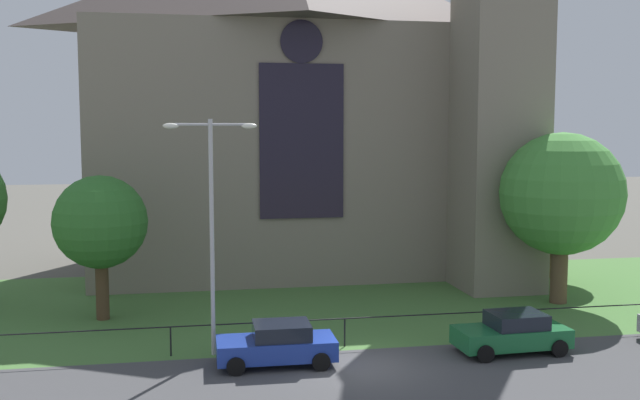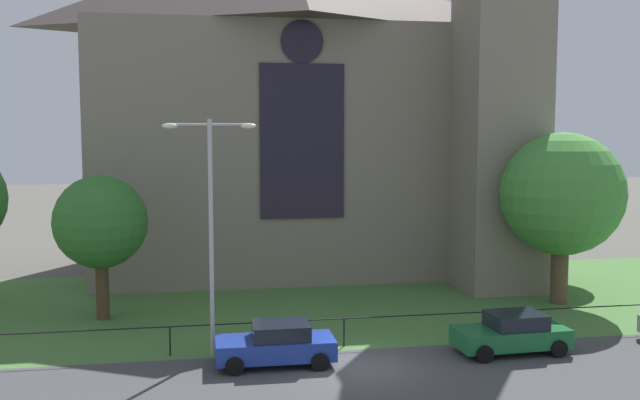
{
  "view_description": "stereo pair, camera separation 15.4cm",
  "coord_description": "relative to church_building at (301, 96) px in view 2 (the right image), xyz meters",
  "views": [
    {
      "loc": [
        -5.88,
        -24.09,
        8.37
      ],
      "look_at": [
        -0.03,
        8.0,
        5.14
      ],
      "focal_mm": 40.65,
      "sensor_mm": 36.0,
      "label": 1
    },
    {
      "loc": [
        -5.73,
        -24.12,
        8.37
      ],
      "look_at": [
        -0.03,
        8.0,
        5.14
      ],
      "focal_mm": 40.65,
      "sensor_mm": 36.0,
      "label": 2
    }
  ],
  "objects": [
    {
      "name": "parked_car_green",
      "position": [
        5.26,
        -17.83,
        -9.53
      ],
      "size": [
        4.27,
        2.17,
        1.51
      ],
      "rotation": [
        0.0,
        0.0,
        3.18
      ],
      "color": "#196033",
      "rests_on": "ground"
    },
    {
      "name": "iron_railing",
      "position": [
        -0.77,
        -16.01,
        -9.32
      ],
      "size": [
        26.32,
        0.07,
        1.13
      ],
      "color": "black",
      "rests_on": "ground"
    },
    {
      "name": "tree_right_far",
      "position": [
        13.61,
        -5.57,
        -5.49
      ],
      "size": [
        4.48,
        4.48,
        7.08
      ],
      "color": "#4C3823",
      "rests_on": "ground"
    },
    {
      "name": "tree_left_near",
      "position": [
        -10.4,
        -10.18,
        -5.98
      ],
      "size": [
        4.07,
        4.07,
        6.36
      ],
      "color": "#4C3823",
      "rests_on": "ground"
    },
    {
      "name": "streetlamp_near",
      "position": [
        -5.78,
        -16.11,
        -4.77
      ],
      "size": [
        3.37,
        0.26,
        8.72
      ],
      "color": "#B2B2B7",
      "rests_on": "ground"
    },
    {
      "name": "grass_verge",
      "position": [
        -0.71,
        -10.51,
        -10.27
      ],
      "size": [
        120.0,
        20.0,
        0.01
      ],
      "primitive_type": "cube",
      "color": "#477538",
      "rests_on": "ground"
    },
    {
      "name": "church_building",
      "position": [
        0.0,
        0.0,
        0.0
      ],
      "size": [
        23.2,
        16.2,
        26.0
      ],
      "color": "gray",
      "rests_on": "ground"
    },
    {
      "name": "tree_right_near",
      "position": [
        10.87,
        -10.95,
        -5.02
      ],
      "size": [
        5.84,
        5.84,
        8.21
      ],
      "color": "brown",
      "rests_on": "ground"
    },
    {
      "name": "ground",
      "position": [
        -0.71,
        -8.51,
        -10.27
      ],
      "size": [
        160.0,
        160.0,
        0.0
      ],
      "primitive_type": "plane",
      "color": "#56544C"
    },
    {
      "name": "parked_car_blue",
      "position": [
        -3.58,
        -17.7,
        -9.53
      ],
      "size": [
        4.22,
        2.07,
        1.51
      ],
      "rotation": [
        0.0,
        0.0,
        3.13
      ],
      "color": "#1E3899",
      "rests_on": "ground"
    },
    {
      "name": "road_asphalt",
      "position": [
        -0.71,
        -20.51,
        -10.27
      ],
      "size": [
        120.0,
        8.0,
        0.01
      ],
      "primitive_type": "cube",
      "color": "#424244",
      "rests_on": "ground"
    }
  ]
}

